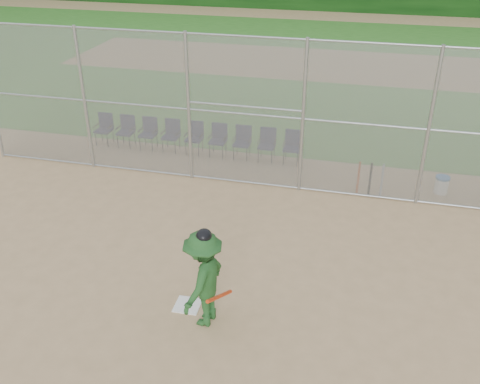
% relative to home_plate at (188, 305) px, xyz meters
% --- Properties ---
extents(ground, '(100.00, 100.00, 0.00)m').
position_rel_home_plate_xyz_m(ground, '(0.36, 0.18, -0.01)').
color(ground, tan).
rests_on(ground, ground).
extents(grass_strip, '(100.00, 100.00, 0.00)m').
position_rel_home_plate_xyz_m(grass_strip, '(0.36, 18.18, -0.01)').
color(grass_strip, '#2C6C20').
rests_on(grass_strip, ground).
extents(dirt_patch_far, '(24.00, 24.00, 0.00)m').
position_rel_home_plate_xyz_m(dirt_patch_far, '(0.36, 18.18, -0.00)').
color(dirt_patch_far, tan).
rests_on(dirt_patch_far, ground).
extents(backstop_fence, '(16.09, 0.09, 4.00)m').
position_rel_home_plate_xyz_m(backstop_fence, '(0.36, 5.18, 2.06)').
color(backstop_fence, gray).
rests_on(backstop_fence, ground).
extents(home_plate, '(0.49, 0.49, 0.02)m').
position_rel_home_plate_xyz_m(home_plate, '(0.00, 0.00, 0.00)').
color(home_plate, white).
rests_on(home_plate, ground).
extents(batter_at_plate, '(0.98, 1.46, 1.96)m').
position_rel_home_plate_xyz_m(batter_at_plate, '(0.45, -0.30, 0.94)').
color(batter_at_plate, '#215322').
rests_on(batter_at_plate, ground).
extents(water_cooler, '(0.37, 0.37, 0.47)m').
position_rel_home_plate_xyz_m(water_cooler, '(5.02, 5.91, 0.23)').
color(water_cooler, white).
rests_on(water_cooler, ground).
extents(spare_bats, '(0.66, 0.29, 0.84)m').
position_rel_home_plate_xyz_m(spare_bats, '(3.17, 5.44, 0.41)').
color(spare_bats, '#D84C14').
rests_on(spare_bats, ground).
extents(chair_0, '(0.54, 0.52, 0.96)m').
position_rel_home_plate_xyz_m(chair_0, '(-5.08, 6.79, 0.47)').
color(chair_0, '#0F1438').
rests_on(chair_0, ground).
extents(chair_1, '(0.54, 0.52, 0.96)m').
position_rel_home_plate_xyz_m(chair_1, '(-4.33, 6.79, 0.47)').
color(chair_1, '#0F1438').
rests_on(chair_1, ground).
extents(chair_2, '(0.54, 0.52, 0.96)m').
position_rel_home_plate_xyz_m(chair_2, '(-3.59, 6.79, 0.47)').
color(chair_2, '#0F1438').
rests_on(chair_2, ground).
extents(chair_3, '(0.54, 0.52, 0.96)m').
position_rel_home_plate_xyz_m(chair_3, '(-2.84, 6.79, 0.47)').
color(chair_3, '#0F1438').
rests_on(chair_3, ground).
extents(chair_4, '(0.54, 0.52, 0.96)m').
position_rel_home_plate_xyz_m(chair_4, '(-2.09, 6.79, 0.47)').
color(chair_4, '#0F1438').
rests_on(chair_4, ground).
extents(chair_5, '(0.54, 0.52, 0.96)m').
position_rel_home_plate_xyz_m(chair_5, '(-1.35, 6.79, 0.47)').
color(chair_5, '#0F1438').
rests_on(chair_5, ground).
extents(chair_6, '(0.54, 0.52, 0.96)m').
position_rel_home_plate_xyz_m(chair_6, '(-0.60, 6.79, 0.47)').
color(chair_6, '#0F1438').
rests_on(chair_6, ground).
extents(chair_7, '(0.54, 0.52, 0.96)m').
position_rel_home_plate_xyz_m(chair_7, '(0.15, 6.79, 0.47)').
color(chair_7, '#0F1438').
rests_on(chair_7, ground).
extents(chair_8, '(0.54, 0.52, 0.96)m').
position_rel_home_plate_xyz_m(chair_8, '(0.89, 6.79, 0.47)').
color(chair_8, '#0F1438').
rests_on(chair_8, ground).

